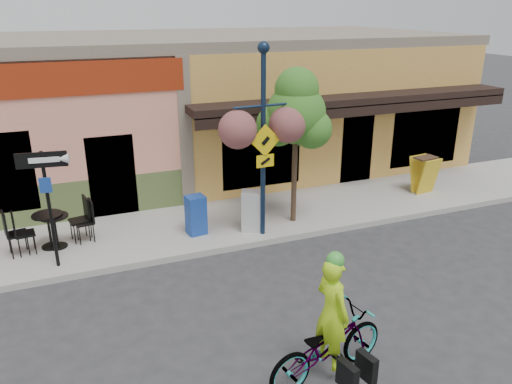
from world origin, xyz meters
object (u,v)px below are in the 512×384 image
building (185,103)px  street_tree (295,147)px  cyclist_rider (331,327)px  bicycle (327,346)px  lamp_post (263,143)px  one_way_sign (50,211)px  newspaper_box_blue (196,215)px  newspaper_box_grey (251,211)px

building → street_tree: bearing=-78.8°
cyclist_rider → bicycle: bearing=79.0°
lamp_post → street_tree: 1.16m
bicycle → street_tree: 5.86m
cyclist_rider → lamp_post: lamp_post is taller
building → street_tree: size_ratio=4.61×
bicycle → cyclist_rider: size_ratio=1.19×
bicycle → one_way_sign: size_ratio=0.83×
bicycle → one_way_sign: (-3.76, 4.96, 0.87)m
lamp_post → one_way_sign: bearing=175.7°
cyclist_rider → newspaper_box_blue: size_ratio=1.83×
lamp_post → newspaper_box_grey: lamp_post is taller
lamp_post → one_way_sign: (-4.69, 0.11, -1.00)m
one_way_sign → newspaper_box_grey: (4.51, 0.20, -0.77)m
building → newspaper_box_grey: 6.52m
building → street_tree: 6.32m
street_tree → newspaper_box_grey: bearing=-174.0°
lamp_post → newspaper_box_blue: 2.41m
street_tree → cyclist_rider: bearing=-110.0°
one_way_sign → newspaper_box_grey: bearing=9.8°
bicycle → newspaper_box_blue: (-0.56, 5.44, 0.08)m
newspaper_box_grey → building: bearing=113.0°
building → street_tree: building is taller
cyclist_rider → lamp_post: bearing=-21.3°
one_way_sign → newspaper_box_blue: 3.32m
lamp_post → street_tree: bearing=19.9°
newspaper_box_grey → lamp_post: bearing=-37.2°
lamp_post → newspaper_box_blue: bearing=155.4°
lamp_post → newspaper_box_blue: size_ratio=4.69×
cyclist_rider → one_way_sign: one_way_sign is taller
cyclist_rider → street_tree: size_ratio=0.45×
one_way_sign → newspaper_box_grey: one_way_sign is taller
building → bicycle: bearing=-93.7°
newspaper_box_blue → newspaper_box_grey: size_ratio=0.96×
cyclist_rider → newspaper_box_grey: (0.71, 5.16, -0.23)m
bicycle → newspaper_box_grey: newspaper_box_grey is taller
cyclist_rider → street_tree: (1.92, 5.29, 1.24)m
lamp_post → newspaper_box_grey: 1.80m
one_way_sign → newspaper_box_blue: size_ratio=2.63×
building → newspaper_box_blue: (-1.31, -6.04, -1.62)m
lamp_post → newspaper_box_blue: lamp_post is taller
newspaper_box_blue → newspaper_box_grey: 1.35m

